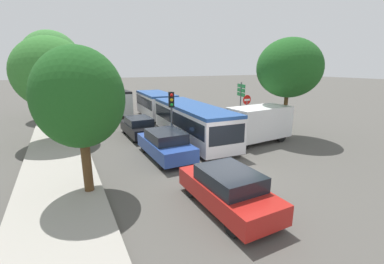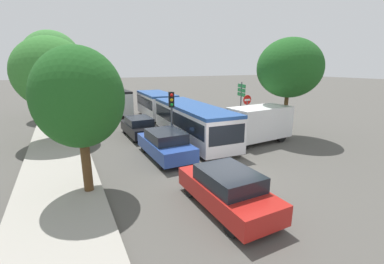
% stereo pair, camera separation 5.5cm
% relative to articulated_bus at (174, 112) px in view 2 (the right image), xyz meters
% --- Properties ---
extents(ground_plane, '(200.00, 200.00, 0.00)m').
position_rel_articulated_bus_xyz_m(ground_plane, '(-1.51, -9.49, -1.37)').
color(ground_plane, '#4F4C47').
extents(kerb_strip_left, '(3.20, 31.07, 0.14)m').
position_rel_articulated_bus_xyz_m(kerb_strip_left, '(-8.28, 1.04, -1.30)').
color(kerb_strip_left, '#9E998E').
rests_on(kerb_strip_left, ground).
extents(articulated_bus, '(3.28, 16.13, 2.38)m').
position_rel_articulated_bus_xyz_m(articulated_bus, '(0.00, 0.00, 0.00)').
color(articulated_bus, silver).
rests_on(articulated_bus, ground).
extents(city_bus_rear, '(2.84, 11.64, 2.49)m').
position_rel_articulated_bus_xyz_m(city_bus_rear, '(-3.16, 11.58, 0.07)').
color(city_bus_rear, silver).
rests_on(city_bus_rear, ground).
extents(queued_car_red, '(1.81, 4.19, 1.45)m').
position_rel_articulated_bus_xyz_m(queued_car_red, '(-2.97, -11.68, -0.64)').
color(queued_car_red, '#B21E19').
rests_on(queued_car_red, ground).
extents(queued_car_blue, '(1.89, 4.36, 1.51)m').
position_rel_articulated_bus_xyz_m(queued_car_blue, '(-3.02, -5.87, -0.61)').
color(queued_car_blue, '#284799').
rests_on(queued_car_blue, ground).
extents(queued_car_black, '(1.74, 4.02, 1.39)m').
position_rel_articulated_bus_xyz_m(queued_car_black, '(-3.13, -1.01, -0.67)').
color(queued_car_black, black).
rests_on(queued_car_black, ground).
extents(white_van, '(5.13, 2.32, 2.31)m').
position_rel_articulated_bus_xyz_m(white_van, '(3.34, -5.80, -0.13)').
color(white_van, white).
rests_on(white_van, ground).
extents(traffic_light, '(0.37, 0.39, 3.40)m').
position_rel_articulated_bus_xyz_m(traffic_light, '(-2.01, -4.38, 1.13)').
color(traffic_light, '#56595E').
rests_on(traffic_light, ground).
extents(no_entry_sign, '(0.70, 0.08, 2.82)m').
position_rel_articulated_bus_xyz_m(no_entry_sign, '(4.25, -3.57, 0.50)').
color(no_entry_sign, '#56595E').
rests_on(no_entry_sign, ground).
extents(direction_sign_post, '(0.39, 1.37, 3.60)m').
position_rel_articulated_bus_xyz_m(direction_sign_post, '(5.23, -1.58, 1.19)').
color(direction_sign_post, '#56595E').
rests_on(direction_sign_post, ground).
extents(tree_left_near, '(3.20, 3.20, 5.60)m').
position_rel_articulated_bus_xyz_m(tree_left_near, '(-7.18, -8.30, 2.38)').
color(tree_left_near, '#51381E').
rests_on(tree_left_near, ground).
extents(tree_left_mid, '(4.63, 4.63, 6.66)m').
position_rel_articulated_bus_xyz_m(tree_left_mid, '(-8.11, 0.29, 3.05)').
color(tree_left_mid, '#51381E').
rests_on(tree_left_mid, ground).
extents(tree_left_far, '(5.10, 5.10, 8.02)m').
position_rel_articulated_bus_xyz_m(tree_left_far, '(-8.16, 9.60, 4.09)').
color(tree_left_far, '#51381E').
rests_on(tree_left_far, ground).
extents(tree_right_near, '(4.22, 4.22, 6.66)m').
position_rel_articulated_bus_xyz_m(tree_right_near, '(5.85, -5.74, 3.35)').
color(tree_right_near, '#51381E').
rests_on(tree_right_near, ground).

